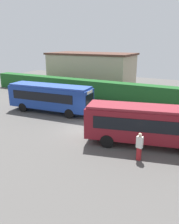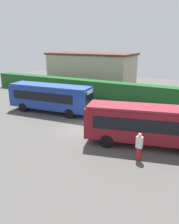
{
  "view_description": "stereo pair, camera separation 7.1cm",
  "coord_description": "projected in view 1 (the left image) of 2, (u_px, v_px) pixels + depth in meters",
  "views": [
    {
      "loc": [
        9.12,
        -16.16,
        7.47
      ],
      "look_at": [
        -0.03,
        1.16,
        1.32
      ],
      "focal_mm": 36.19,
      "sensor_mm": 36.0,
      "label": 1
    },
    {
      "loc": [
        9.18,
        -16.13,
        7.47
      ],
      "look_at": [
        -0.03,
        1.16,
        1.32
      ],
      "focal_mm": 36.19,
      "sensor_mm": 36.0,
      "label": 2
    }
  ],
  "objects": [
    {
      "name": "bus_blue",
      "position": [
        50.0,
        97.0,
        24.36
      ],
      "size": [
        9.55,
        3.18,
        3.03
      ],
      "rotation": [
        0.0,
        0.0,
        0.09
      ],
      "color": "navy",
      "rests_on": "ground_plane"
    },
    {
      "name": "ground_plane",
      "position": [
        84.0,
        130.0,
        19.93
      ],
      "size": [
        64.0,
        64.0,
        0.0
      ],
      "primitive_type": "plane",
      "color": "#514F4C"
    },
    {
      "name": "bus_maroon",
      "position": [
        148.0,
        123.0,
        16.44
      ],
      "size": [
        9.36,
        4.44,
        3.01
      ],
      "rotation": [
        0.0,
        0.0,
        0.24
      ],
      "color": "maroon",
      "rests_on": "ground_plane"
    },
    {
      "name": "hedge_row",
      "position": [
        126.0,
        92.0,
        29.16
      ],
      "size": [
        44.0,
        1.75,
        2.32
      ],
      "primitive_type": "cube",
      "color": "#1D5322",
      "rests_on": "ground_plane"
    },
    {
      "name": "person_left",
      "position": [
        130.0,
        122.0,
        19.03
      ],
      "size": [
        0.4,
        0.28,
        1.78
      ],
      "rotation": [
        0.0,
        0.0,
        1.51
      ],
      "color": "silver",
      "rests_on": "ground_plane"
    },
    {
      "name": "traffic_cone",
      "position": [
        170.0,
        115.0,
        22.87
      ],
      "size": [
        0.36,
        0.36,
        0.6
      ],
      "primitive_type": "cone",
      "color": "orange",
      "rests_on": "ground_plane"
    },
    {
      "name": "depot_building",
      "position": [
        91.0,
        70.0,
        38.02
      ],
      "size": [
        14.19,
        7.14,
        5.65
      ],
      "color": "tan",
      "rests_on": "ground_plane"
    },
    {
      "name": "person_center",
      "position": [
        139.0,
        146.0,
        14.57
      ],
      "size": [
        0.43,
        0.31,
        1.91
      ],
      "rotation": [
        0.0,
        0.0,
        4.59
      ],
      "color": "maroon",
      "rests_on": "ground_plane"
    }
  ]
}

